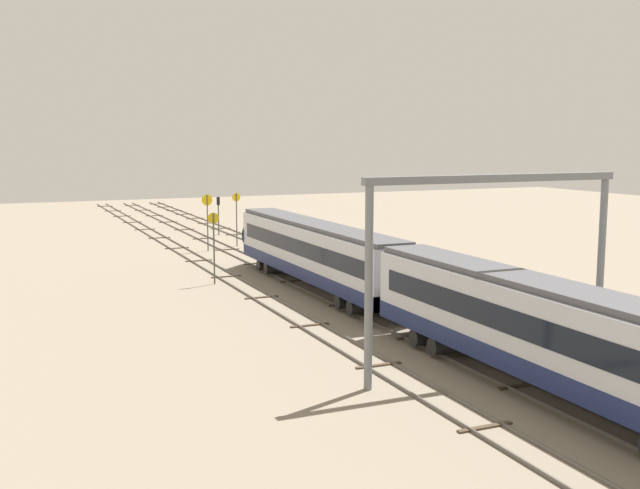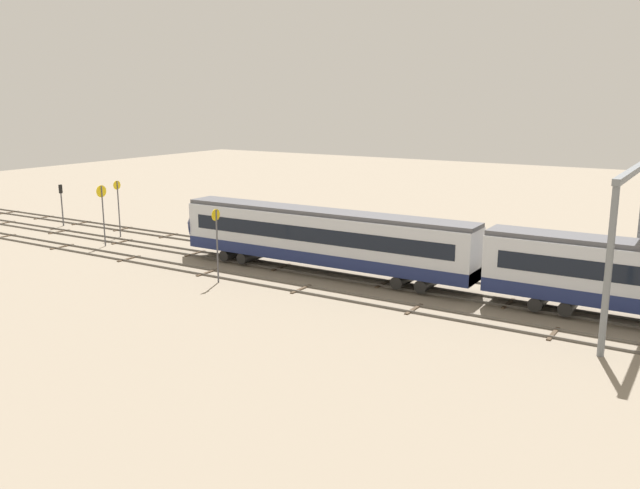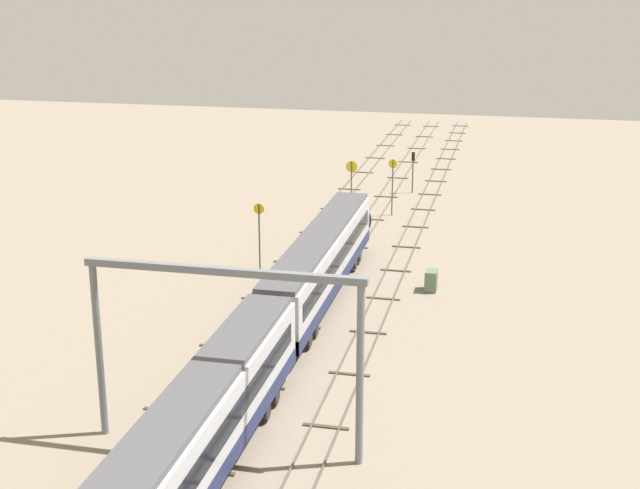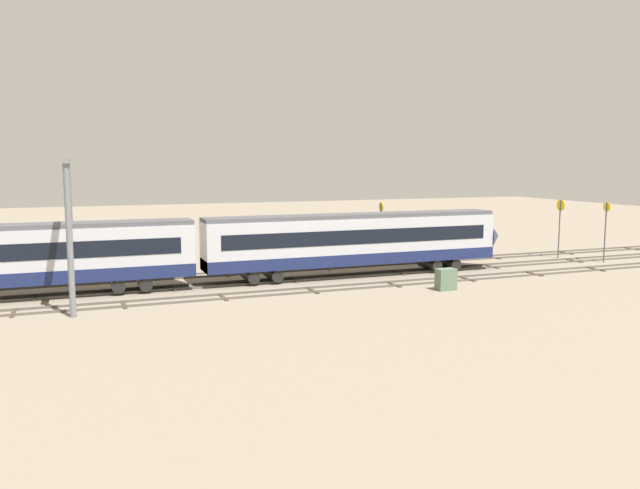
% 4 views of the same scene
% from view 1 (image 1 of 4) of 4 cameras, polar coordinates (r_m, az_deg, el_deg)
% --- Properties ---
extents(ground_plane, '(187.60, 187.60, 0.00)m').
position_cam_1_polar(ground_plane, '(49.88, 1.91, -4.58)').
color(ground_plane, gray).
extents(track_near_foreground, '(171.60, 2.40, 0.16)m').
position_cam_1_polar(track_near_foreground, '(51.83, 6.26, -4.06)').
color(track_near_foreground, '#59544C').
rests_on(track_near_foreground, ground).
extents(track_with_train, '(171.60, 2.40, 0.16)m').
position_cam_1_polar(track_with_train, '(49.86, 1.91, -4.50)').
color(track_with_train, '#59544C').
rests_on(track_with_train, ground).
extents(track_middle, '(171.60, 2.40, 0.16)m').
position_cam_1_polar(track_middle, '(48.20, -2.76, -4.94)').
color(track_middle, '#59544C').
rests_on(track_middle, ground).
extents(overhead_gantry, '(0.40, 13.55, 9.26)m').
position_cam_1_polar(overhead_gantry, '(35.49, 13.07, 0.80)').
color(overhead_gantry, slate).
rests_on(overhead_gantry, ground).
extents(speed_sign_near_foreground, '(0.14, 1.08, 5.53)m').
position_cam_1_polar(speed_sign_near_foreground, '(73.89, -8.52, 2.35)').
color(speed_sign_near_foreground, '#4C4C51').
rests_on(speed_sign_near_foreground, ground).
extents(speed_sign_mid_trackside, '(0.14, 0.84, 5.41)m').
position_cam_1_polar(speed_sign_mid_trackside, '(56.88, -8.04, 0.41)').
color(speed_sign_mid_trackside, '#4C4C51').
rests_on(speed_sign_mid_trackside, ground).
extents(speed_sign_far_trackside, '(0.14, 0.85, 5.44)m').
position_cam_1_polar(speed_sign_far_trackside, '(76.83, -6.34, 2.41)').
color(speed_sign_far_trackside, '#4C4C51').
rests_on(speed_sign_far_trackside, ground).
extents(signal_light_trackside_approach, '(0.31, 0.32, 4.34)m').
position_cam_1_polar(signal_light_trackside_approach, '(86.16, -7.70, 2.59)').
color(signal_light_trackside_approach, '#4C4C51').
rests_on(signal_light_trackside_approach, ground).
extents(relay_cabinet, '(1.36, 0.85, 1.53)m').
position_cam_1_polar(relay_cabinet, '(60.85, 4.64, -1.58)').
color(relay_cabinet, '#597259').
rests_on(relay_cabinet, ground).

